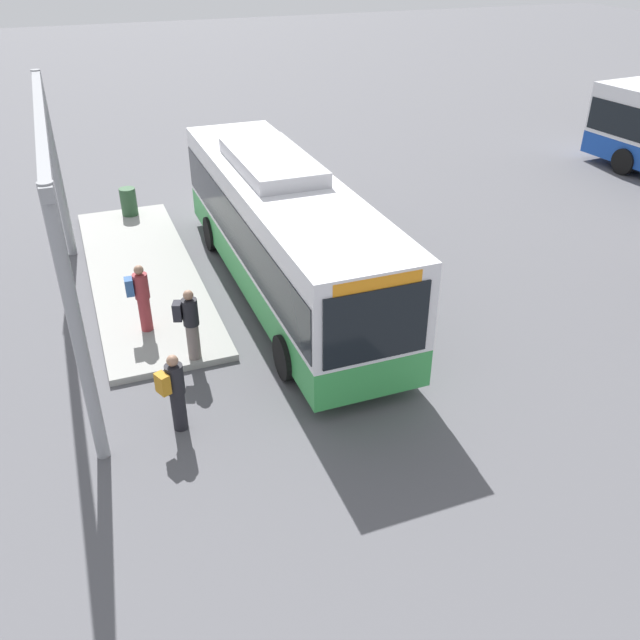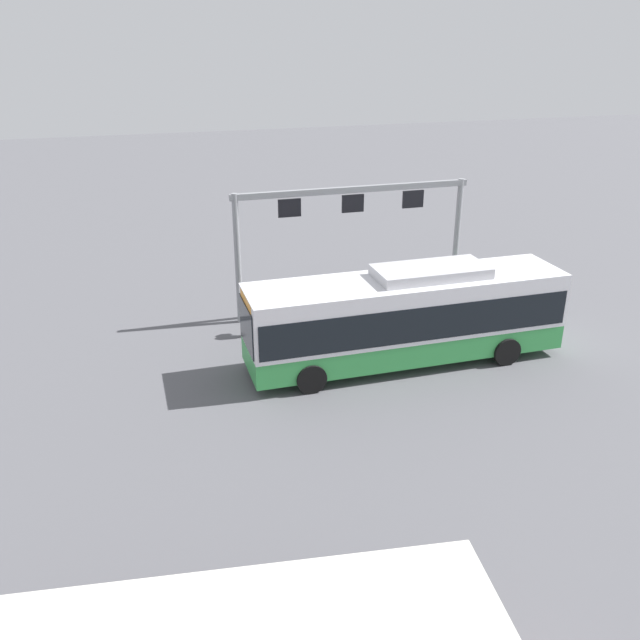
{
  "view_description": "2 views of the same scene",
  "coord_description": "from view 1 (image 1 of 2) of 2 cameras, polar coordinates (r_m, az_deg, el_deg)",
  "views": [
    {
      "loc": [
        14.97,
        -4.75,
        8.38
      ],
      "look_at": [
        3.71,
        -0.43,
        1.23
      ],
      "focal_mm": 37.46,
      "sensor_mm": 36.0,
      "label": 1
    },
    {
      "loc": [
        8.92,
        19.62,
        10.85
      ],
      "look_at": [
        2.76,
        -1.1,
        1.48
      ],
      "focal_mm": 37.88,
      "sensor_mm": 36.0,
      "label": 2
    }
  ],
  "objects": [
    {
      "name": "person_waiting_mid",
      "position": [
        14.56,
        -11.06,
        -0.22
      ],
      "size": [
        0.47,
        0.59,
        1.67
      ],
      "rotation": [
        0.0,
        0.0,
        1.23
      ],
      "color": "slate",
      "rests_on": "platform_curb"
    },
    {
      "name": "trash_bin",
      "position": [
        23.01,
        -16.03,
        9.7
      ],
      "size": [
        0.52,
        0.52,
        0.9
      ],
      "primitive_type": "cylinder",
      "color": "#2D5133",
      "rests_on": "platform_curb"
    },
    {
      "name": "platform_curb",
      "position": [
        19.14,
        -14.88,
        3.84
      ],
      "size": [
        10.0,
        2.8,
        0.16
      ],
      "primitive_type": "cube",
      "color": "#9E9E99",
      "rests_on": "ground"
    },
    {
      "name": "person_waiting_near",
      "position": [
        15.85,
        -15.03,
        1.96
      ],
      "size": [
        0.35,
        0.53,
        1.67
      ],
      "rotation": [
        0.0,
        0.0,
        1.53
      ],
      "color": "maroon",
      "rests_on": "platform_curb"
    },
    {
      "name": "ground_plane",
      "position": [
        17.8,
        -2.98,
        2.5
      ],
      "size": [
        120.0,
        120.0,
        0.0
      ],
      "primitive_type": "plane",
      "color": "#56565B"
    },
    {
      "name": "platform_sign_gantry",
      "position": [
        15.47,
        -21.85,
        11.15
      ],
      "size": [
        9.76,
        0.24,
        5.2
      ],
      "color": "gray",
      "rests_on": "ground"
    },
    {
      "name": "bus_main",
      "position": [
        17.03,
        -3.15,
        7.9
      ],
      "size": [
        11.12,
        2.73,
        3.46
      ],
      "rotation": [
        0.0,
        0.0,
        -0.0
      ],
      "color": "green",
      "rests_on": "ground"
    },
    {
      "name": "person_boarding",
      "position": [
        12.81,
        -12.29,
        -5.95
      ],
      "size": [
        0.49,
        0.6,
        1.67
      ],
      "rotation": [
        0.0,
        0.0,
        1.98
      ],
      "color": "black",
      "rests_on": "ground"
    }
  ]
}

